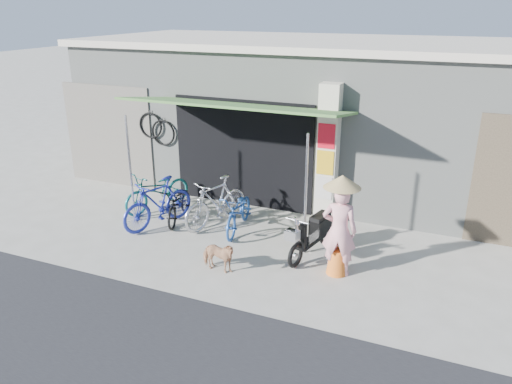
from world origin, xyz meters
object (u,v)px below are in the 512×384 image
at_px(bike_silver, 216,202).
at_px(bike_teal, 158,190).
at_px(street_dog, 218,256).
at_px(nun, 340,227).
at_px(bike_blue, 158,203).
at_px(bike_navy, 239,211).
at_px(moped, 313,234).
at_px(bike_black, 179,203).

bearing_deg(bike_silver, bike_teal, -169.73).
height_order(street_dog, nun, nun).
height_order(bike_blue, nun, nun).
bearing_deg(nun, bike_silver, -23.62).
xyz_separation_m(bike_navy, street_dog, (0.38, -1.73, -0.13)).
bearing_deg(bike_silver, moped, 6.97).
relative_size(bike_navy, street_dog, 2.29).
bearing_deg(moped, bike_black, -174.55).
bearing_deg(bike_black, moped, -22.44).
height_order(street_dog, moped, moped).
bearing_deg(bike_teal, bike_blue, -35.64).
bearing_deg(street_dog, moped, -42.71).
distance_m(street_dog, moped, 1.87).
bearing_deg(nun, moped, -44.54).
distance_m(bike_black, bike_silver, 0.88).
height_order(bike_silver, street_dog, bike_silver).
bearing_deg(bike_teal, street_dog, -18.03).
bearing_deg(moped, street_dog, -124.02).
xyz_separation_m(bike_teal, bike_blue, (0.53, -0.79, 0.07)).
height_order(bike_silver, nun, nun).
height_order(moped, nun, nun).
xyz_separation_m(bike_blue, bike_black, (0.25, 0.42, -0.13)).
xyz_separation_m(bike_navy, moped, (1.73, -0.45, -0.00)).
relative_size(bike_black, street_dog, 2.15).
distance_m(bike_black, street_dog, 2.47).
relative_size(bike_black, moped, 0.94).
distance_m(bike_silver, bike_navy, 0.58).
relative_size(bike_silver, nun, 0.96).
height_order(bike_blue, street_dog, bike_blue).
relative_size(street_dog, moped, 0.44).
xyz_separation_m(bike_blue, bike_navy, (1.68, 0.47, -0.10)).
height_order(bike_black, street_dog, bike_black).
height_order(bike_black, bike_silver, bike_silver).
xyz_separation_m(street_dog, moped, (1.36, 1.28, 0.12)).
relative_size(bike_teal, bike_blue, 1.00).
bearing_deg(bike_blue, bike_silver, 45.85).
bearing_deg(bike_silver, nun, -0.04).
relative_size(bike_teal, nun, 0.96).
distance_m(bike_teal, bike_blue, 0.95).
bearing_deg(nun, bike_blue, -11.32).
bearing_deg(bike_navy, street_dog, -86.07).
distance_m(bike_teal, bike_black, 0.87).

